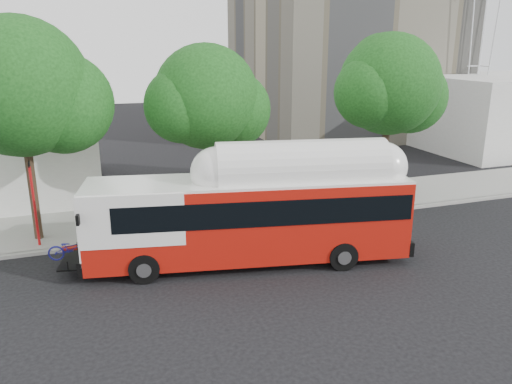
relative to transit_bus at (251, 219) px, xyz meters
The scene contains 9 objects.
ground 2.00m from the transit_bus, 20.23° to the right, with size 120.00×120.00×0.00m, color black.
sidewalk 6.54m from the transit_bus, 83.84° to the left, with size 60.00×5.00×0.15m, color gray.
curb_strip 4.12m from the transit_bus, 79.53° to the left, with size 60.00×0.30×0.15m, color gray.
red_curb_segment 4.68m from the transit_bus, 122.49° to the left, with size 10.00×0.32×0.16m, color maroon.
street_tree_left 10.60m from the transit_bus, 145.93° to the left, with size 6.67×5.80×9.74m.
street_tree_mid 7.08m from the transit_bus, 89.20° to the left, with size 5.75×5.00×8.62m.
street_tree_right 12.37m from the transit_bus, 29.02° to the left, with size 6.21×5.40×9.18m.
transit_bus is the anchor object (origin of this frame).
signal_pole 9.33m from the transit_bus, 152.19° to the left, with size 0.11×0.37×3.87m.
Camera 1 is at (-6.60, -17.49, 8.54)m, focal length 35.00 mm.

